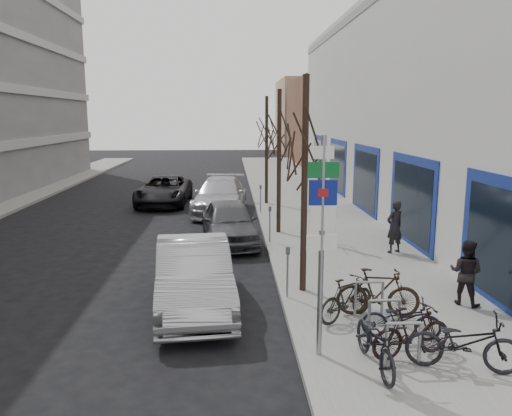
{
  "coord_description": "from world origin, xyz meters",
  "views": [
    {
      "loc": [
        0.79,
        -8.57,
        4.51
      ],
      "look_at": [
        1.49,
        5.06,
        2.0
      ],
      "focal_mm": 35.0,
      "sensor_mm": 36.0,
      "label": 1
    }
  ],
  "objects": [
    {
      "name": "ground",
      "position": [
        0.0,
        0.0,
        0.0
      ],
      "size": [
        120.0,
        120.0,
        0.0
      ],
      "primitive_type": "plane",
      "color": "black",
      "rests_on": "ground"
    },
    {
      "name": "sidewalk_east",
      "position": [
        4.5,
        10.0,
        0.07
      ],
      "size": [
        5.0,
        70.0,
        0.15
      ],
      "primitive_type": "cube",
      "color": "slate",
      "rests_on": "ground"
    },
    {
      "name": "brick_building_far",
      "position": [
        13.0,
        40.0,
        4.0
      ],
      "size": [
        12.0,
        14.0,
        8.0
      ],
      "primitive_type": "cube",
      "color": "brown",
      "rests_on": "ground"
    },
    {
      "name": "tan_building_far",
      "position": [
        13.5,
        55.0,
        4.5
      ],
      "size": [
        13.0,
        12.0,
        9.0
      ],
      "primitive_type": "cube",
      "color": "#937A5B",
      "rests_on": "ground"
    },
    {
      "name": "highway_sign_pole",
      "position": [
        2.4,
        -0.01,
        2.46
      ],
      "size": [
        0.55,
        0.1,
        4.2
      ],
      "color": "gray",
      "rests_on": "ground"
    },
    {
      "name": "bike_rack",
      "position": [
        3.8,
        0.6,
        0.66
      ],
      "size": [
        0.66,
        2.26,
        0.83
      ],
      "color": "gray",
      "rests_on": "sidewalk_east"
    },
    {
      "name": "tree_near",
      "position": [
        2.6,
        3.5,
        4.1
      ],
      "size": [
        1.8,
        1.8,
        5.5
      ],
      "color": "black",
      "rests_on": "ground"
    },
    {
      "name": "tree_mid",
      "position": [
        2.6,
        10.0,
        4.1
      ],
      "size": [
        1.8,
        1.8,
        5.5
      ],
      "color": "black",
      "rests_on": "ground"
    },
    {
      "name": "tree_far",
      "position": [
        2.6,
        16.5,
        4.1
      ],
      "size": [
        1.8,
        1.8,
        5.5
      ],
      "color": "black",
      "rests_on": "ground"
    },
    {
      "name": "meter_front",
      "position": [
        2.15,
        3.0,
        0.92
      ],
      "size": [
        0.1,
        0.08,
        1.27
      ],
      "color": "gray",
      "rests_on": "sidewalk_east"
    },
    {
      "name": "meter_mid",
      "position": [
        2.15,
        8.5,
        0.92
      ],
      "size": [
        0.1,
        0.08,
        1.27
      ],
      "color": "gray",
      "rests_on": "sidewalk_east"
    },
    {
      "name": "meter_back",
      "position": [
        2.15,
        14.0,
        0.92
      ],
      "size": [
        0.1,
        0.08,
        1.27
      ],
      "color": "gray",
      "rests_on": "sidewalk_east"
    },
    {
      "name": "bike_near_left",
      "position": [
        3.3,
        -0.55,
        0.72
      ],
      "size": [
        0.68,
        1.9,
        1.14
      ],
      "primitive_type": "imported",
      "rotation": [
        0.0,
        0.0,
        0.06
      ],
      "color": "black",
      "rests_on": "sidewalk_east"
    },
    {
      "name": "bike_near_right",
      "position": [
        4.07,
        -0.18,
        0.65
      ],
      "size": [
        1.73,
        0.92,
        1.01
      ],
      "primitive_type": "imported",
      "rotation": [
        0.0,
        0.0,
        1.84
      ],
      "color": "black",
      "rests_on": "sidewalk_east"
    },
    {
      "name": "bike_mid_curb",
      "position": [
        4.14,
        0.59,
        0.63
      ],
      "size": [
        1.62,
        0.78,
        0.95
      ],
      "primitive_type": "imported",
      "rotation": [
        0.0,
        0.0,
        1.37
      ],
      "color": "black",
      "rests_on": "sidewalk_east"
    },
    {
      "name": "bike_mid_inner",
      "position": [
        3.28,
        1.57,
        0.64
      ],
      "size": [
        1.62,
        1.32,
        0.99
      ],
      "primitive_type": "imported",
      "rotation": [
        0.0,
        0.0,
        2.17
      ],
      "color": "black",
      "rests_on": "sidewalk_east"
    },
    {
      "name": "bike_far_curb",
      "position": [
        4.8,
        -0.7,
        0.75
      ],
      "size": [
        2.04,
        1.11,
        1.19
      ],
      "primitive_type": "imported",
      "rotation": [
        0.0,
        0.0,
        1.29
      ],
      "color": "black",
      "rests_on": "sidewalk_east"
    },
    {
      "name": "bike_far_inner",
      "position": [
        4.01,
        1.73,
        0.71
      ],
      "size": [
        1.9,
        0.85,
        1.12
      ],
      "primitive_type": "imported",
      "rotation": [
        0.0,
        0.0,
        1.4
      ],
      "color": "black",
      "rests_on": "sidewalk_east"
    },
    {
      "name": "parked_car_front",
      "position": [
        -0.11,
        2.84,
        0.8
      ],
      "size": [
        2.2,
        5.03,
        1.61
      ],
      "primitive_type": "imported",
      "rotation": [
        0.0,
        0.0,
        0.1
      ],
      "color": "#A1A1A6",
      "rests_on": "ground"
    },
    {
      "name": "parked_car_mid",
      "position": [
        0.73,
        8.99,
        0.77
      ],
      "size": [
        2.3,
        4.68,
        1.54
      ],
      "primitive_type": "imported",
      "rotation": [
        0.0,
        0.0,
        0.11
      ],
      "color": "#494A4E",
      "rests_on": "ground"
    },
    {
      "name": "parked_car_back",
      "position": [
        0.29,
        14.83,
        0.81
      ],
      "size": [
        2.76,
        5.78,
        1.63
      ],
      "primitive_type": "imported",
      "rotation": [
        0.0,
        0.0,
        -0.09
      ],
      "color": "#B1B1B7",
      "rests_on": "ground"
    },
    {
      "name": "lane_car",
      "position": [
        -2.67,
        17.21,
        0.74
      ],
      "size": [
        2.65,
        5.42,
        1.48
      ],
      "primitive_type": "imported",
      "rotation": [
        0.0,
        0.0,
        -0.04
      ],
      "color": "black",
      "rests_on": "ground"
    },
    {
      "name": "pedestrian_near",
      "position": [
        6.06,
        6.87,
        1.01
      ],
      "size": [
        0.74,
        0.64,
        1.72
      ],
      "primitive_type": "imported",
      "rotation": [
        0.0,
        0.0,
        3.58
      ],
      "color": "black",
      "rests_on": "sidewalk_east"
    },
    {
      "name": "pedestrian_far",
      "position": [
        6.26,
        2.34,
        0.93
      ],
      "size": [
        0.69,
        0.67,
        1.57
      ],
      "primitive_type": "imported",
      "rotation": [
        0.0,
        0.0,
        2.43
      ],
      "color": "black",
      "rests_on": "sidewalk_east"
    }
  ]
}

